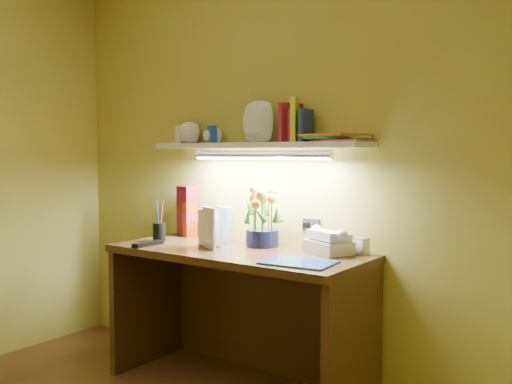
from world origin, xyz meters
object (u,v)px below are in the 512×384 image
flower_bouquet (262,217)px  whisky_bottle (189,215)px  desk (238,319)px  telephone (329,240)px  desk_clock (360,246)px

flower_bouquet → whisky_bottle: 0.57m
desk → whisky_bottle: size_ratio=5.25×
desk → flower_bouquet: size_ratio=4.36×
desk → flower_bouquet: (0.04, 0.17, 0.54)m
telephone → desk_clock: telephone is taller
telephone → whisky_bottle: whisky_bottle is taller
telephone → desk_clock: (0.14, 0.07, -0.02)m
telephone → desk: bearing=-134.6°
whisky_bottle → flower_bouquet: bearing=-3.3°
desk → desk_clock: (0.59, 0.25, 0.42)m
desk → flower_bouquet: 0.56m
flower_bouquet → desk_clock: flower_bouquet is taller
telephone → whisky_bottle: size_ratio=0.84×
desk → desk_clock: desk_clock is taller
flower_bouquet → desk: bearing=-104.9°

